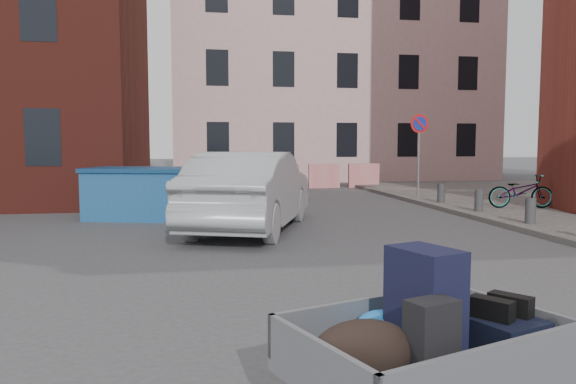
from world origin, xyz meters
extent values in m
plane|color=#38383A|center=(0.00, 0.00, 0.00)|extent=(120.00, 120.00, 0.00)
cube|color=#C69898|center=(6.00, 22.00, 7.00)|extent=(16.00, 8.00, 14.00)
cylinder|color=gray|center=(6.00, 9.50, 1.42)|extent=(0.07, 0.07, 2.60)
cylinder|color=red|center=(6.00, 9.48, 2.47)|extent=(0.60, 0.03, 0.60)
cylinder|color=navy|center=(6.00, 9.46, 2.47)|extent=(0.44, 0.03, 0.44)
cylinder|color=#3A3A3D|center=(6.00, 3.40, 0.40)|extent=(0.22, 0.22, 0.55)
cylinder|color=#3A3A3D|center=(6.00, 5.60, 0.40)|extent=(0.22, 0.22, 0.55)
cylinder|color=#3A3A3D|center=(6.00, 7.80, 0.40)|extent=(0.22, 0.22, 0.55)
cube|color=red|center=(2.50, 15.00, 0.50)|extent=(1.30, 0.18, 1.00)
cube|color=red|center=(4.20, 15.00, 0.50)|extent=(1.30, 0.18, 1.00)
cube|color=red|center=(5.90, 15.00, 0.50)|extent=(1.30, 0.18, 1.00)
cylinder|color=black|center=(0.90, -4.11, 0.22)|extent=(0.24, 0.45, 0.44)
cube|color=slate|center=(0.22, -4.36, 0.46)|extent=(1.88, 1.58, 0.08)
cube|color=slate|center=(-0.51, -4.62, 0.64)|extent=(0.41, 1.05, 0.28)
cube|color=slate|center=(0.95, -4.09, 0.64)|extent=(0.41, 1.05, 0.28)
cube|color=slate|center=(0.04, -3.86, 0.64)|extent=(1.52, 0.58, 0.28)
cube|color=slate|center=(0.40, -4.85, 0.64)|extent=(1.52, 0.58, 0.28)
cube|color=slate|center=(-0.09, -3.51, 0.40)|extent=(0.31, 0.69, 0.06)
cube|color=black|center=(0.25, -4.29, 0.85)|extent=(0.44, 0.53, 0.70)
cube|color=black|center=(0.72, -4.28, 0.62)|extent=(0.58, 0.70, 0.25)
ellipsoid|color=black|center=(-0.23, -4.57, 0.68)|extent=(0.69, 0.54, 0.36)
cube|color=black|center=(0.14, -4.65, 0.74)|extent=(0.32, 0.26, 0.48)
ellipsoid|color=blue|center=(0.05, -4.04, 0.62)|extent=(0.44, 0.41, 0.24)
cube|color=black|center=(0.66, -4.35, 0.81)|extent=(0.24, 0.28, 0.13)
cube|color=black|center=(0.83, -4.29, 0.81)|extent=(0.24, 0.28, 0.13)
cube|color=#1E5590|center=(-2.21, 6.50, 0.58)|extent=(3.17, 2.16, 1.16)
cube|color=navy|center=(-2.21, 6.50, 1.21)|extent=(3.29, 2.28, 0.10)
imported|color=#9C9FA3|center=(0.05, 4.29, 0.83)|extent=(3.38, 5.37, 1.67)
imported|color=black|center=(7.48, 6.13, 0.57)|extent=(1.78, 0.91, 0.89)
camera|label=1|loc=(-1.18, -7.53, 1.85)|focal=35.00mm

